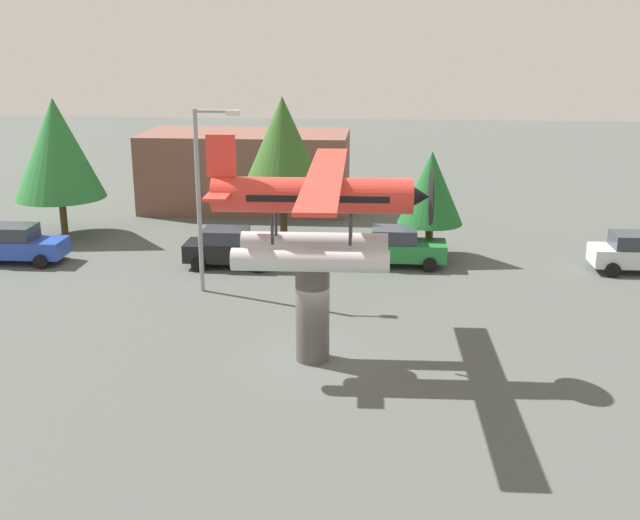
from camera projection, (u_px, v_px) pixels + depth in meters
The scene contains 12 objects.
ground_plane at pixel (313, 359), 25.47m from camera, with size 140.00×140.00×0.00m, color #4C514C.
display_pedestal at pixel (313, 311), 24.99m from camera, with size 1.10×1.10×3.34m, color #4C4742.
floatplane_monument at pixel (316, 210), 24.02m from camera, with size 6.94×10.42×4.00m.
car_near_blue at pixel (18, 244), 35.74m from camera, with size 4.20×2.02×1.76m.
car_mid_black at pixel (230, 248), 35.14m from camera, with size 4.20×2.02×1.76m.
car_far_green at pixel (398, 247), 35.27m from camera, with size 4.20×2.02×1.76m.
car_distant_silver at pixel (638, 253), 34.34m from camera, with size 4.20×2.02×1.76m.
streetlight_primary at pixel (203, 187), 30.82m from camera, with size 1.84×0.28×7.46m.
storefront_building at pixel (247, 171), 46.28m from camera, with size 12.07×5.70×4.53m, color brown.
tree_west at pixel (57, 149), 39.29m from camera, with size 4.58×4.58×7.13m.
tree_east at pixel (283, 150), 36.56m from camera, with size 4.54×4.54×7.43m.
tree_center_back at pixel (431, 188), 35.90m from camera, with size 3.05×3.05×5.04m.
Camera 1 is at (2.13, -23.36, 10.45)m, focal length 43.50 mm.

